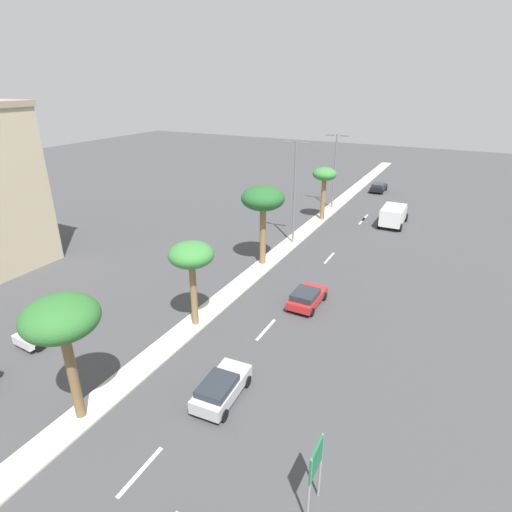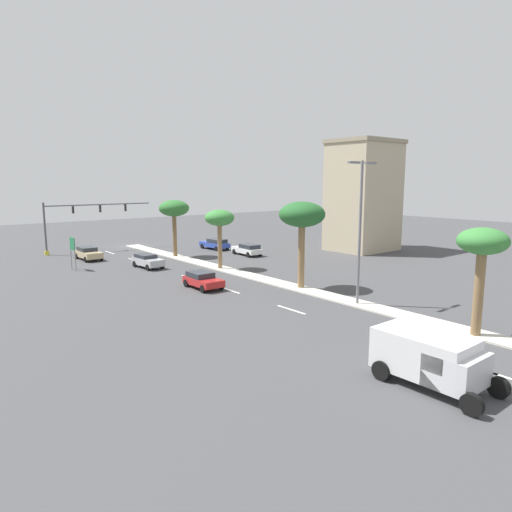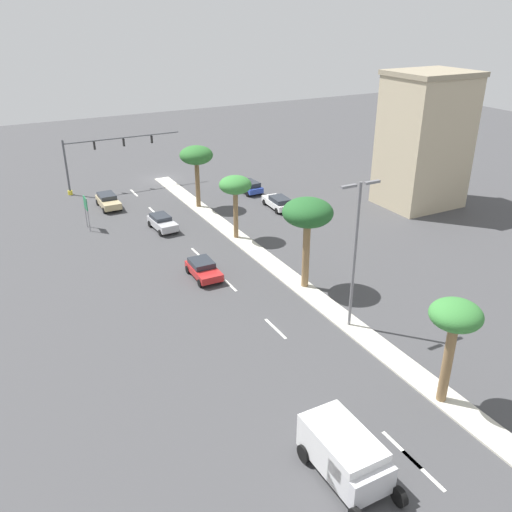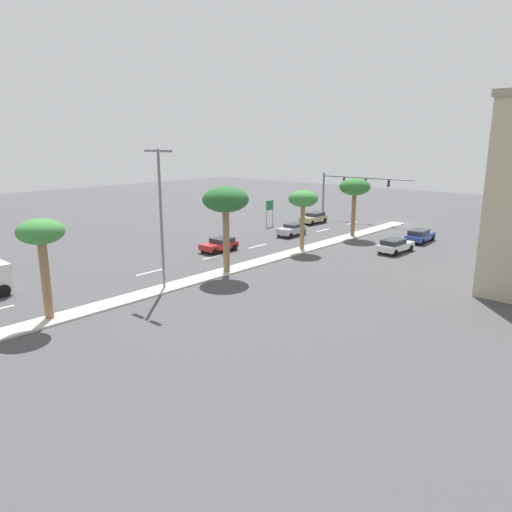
{
  "view_description": "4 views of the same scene",
  "coord_description": "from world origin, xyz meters",
  "px_view_note": "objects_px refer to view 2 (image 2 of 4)",
  "views": [
    {
      "loc": [
        15.06,
        1.98,
        15.6
      ],
      "look_at": [
        2.13,
        27.13,
        3.54
      ],
      "focal_mm": 29.03,
      "sensor_mm": 36.0,
      "label": 1
    },
    {
      "loc": [
        26.0,
        59.61,
        8.86
      ],
      "look_at": [
        3.89,
        32.28,
        3.08
      ],
      "focal_mm": 31.87,
      "sensor_mm": 36.0,
      "label": 2
    },
    {
      "loc": [
        20.72,
        64.33,
        20.09
      ],
      "look_at": [
        3.13,
        31.4,
        2.71
      ],
      "focal_mm": 37.97,
      "sensor_mm": 36.0,
      "label": 3
    },
    {
      "loc": [
        -27.63,
        60.18,
        10.77
      ],
      "look_at": [
        -3.84,
        33.41,
        2.1
      ],
      "focal_mm": 33.17,
      "sensor_mm": 36.0,
      "label": 4
    }
  ],
  "objects_px": {
    "palm_tree_center": "(220,220)",
    "box_truck": "(432,358)",
    "sedan_blue_left": "(215,244)",
    "palm_tree_front": "(482,247)",
    "sedan_silver_near": "(148,261)",
    "traffic_signal_gantry": "(74,220)",
    "palm_tree_far": "(302,216)",
    "sedan_white_outboard": "(248,249)",
    "sedan_red_rear": "(203,280)",
    "commercial_building": "(363,196)",
    "palm_tree_outboard": "(174,209)",
    "sedan_tan_leading": "(88,253)",
    "directional_road_sign": "(72,247)",
    "street_lamp_rear": "(360,222)"
  },
  "relations": [
    {
      "from": "sedan_blue_left",
      "to": "sedan_silver_near",
      "type": "distance_m",
      "value": 14.32
    },
    {
      "from": "palm_tree_far",
      "to": "directional_road_sign",
      "type": "bearing_deg",
      "value": -58.82
    },
    {
      "from": "sedan_white_outboard",
      "to": "sedan_red_rear",
      "type": "relative_size",
      "value": 1.16
    },
    {
      "from": "directional_road_sign",
      "to": "box_truck",
      "type": "distance_m",
      "value": 37.18
    },
    {
      "from": "sedan_silver_near",
      "to": "sedan_tan_leading",
      "type": "height_order",
      "value": "sedan_tan_leading"
    },
    {
      "from": "palm_tree_center",
      "to": "sedan_tan_leading",
      "type": "relative_size",
      "value": 1.4
    },
    {
      "from": "palm_tree_outboard",
      "to": "box_truck",
      "type": "relative_size",
      "value": 1.26
    },
    {
      "from": "sedan_blue_left",
      "to": "palm_tree_front",
      "type": "bearing_deg",
      "value": 78.81
    },
    {
      "from": "sedan_blue_left",
      "to": "sedan_white_outboard",
      "type": "height_order",
      "value": "sedan_blue_left"
    },
    {
      "from": "directional_road_sign",
      "to": "sedan_red_rear",
      "type": "bearing_deg",
      "value": 111.69
    },
    {
      "from": "street_lamp_rear",
      "to": "sedan_silver_near",
      "type": "bearing_deg",
      "value": -76.62
    },
    {
      "from": "sedan_silver_near",
      "to": "directional_road_sign",
      "type": "bearing_deg",
      "value": -29.03
    },
    {
      "from": "traffic_signal_gantry",
      "to": "palm_tree_outboard",
      "type": "height_order",
      "value": "palm_tree_outboard"
    },
    {
      "from": "commercial_building",
      "to": "palm_tree_front",
      "type": "xyz_separation_m",
      "value": [
        22.14,
        25.55,
        -1.83
      ]
    },
    {
      "from": "sedan_silver_near",
      "to": "box_truck",
      "type": "bearing_deg",
      "value": 85.37
    },
    {
      "from": "sedan_red_rear",
      "to": "sedan_silver_near",
      "type": "bearing_deg",
      "value": -92.39
    },
    {
      "from": "street_lamp_rear",
      "to": "sedan_blue_left",
      "type": "distance_m",
      "value": 30.72
    },
    {
      "from": "palm_tree_outboard",
      "to": "palm_tree_front",
      "type": "distance_m",
      "value": 35.89
    },
    {
      "from": "sedan_silver_near",
      "to": "palm_tree_center",
      "type": "bearing_deg",
      "value": 135.14
    },
    {
      "from": "sedan_blue_left",
      "to": "box_truck",
      "type": "height_order",
      "value": "box_truck"
    },
    {
      "from": "palm_tree_center",
      "to": "street_lamp_rear",
      "type": "relative_size",
      "value": 0.59
    },
    {
      "from": "palm_tree_front",
      "to": "sedan_blue_left",
      "type": "height_order",
      "value": "palm_tree_front"
    },
    {
      "from": "palm_tree_far",
      "to": "palm_tree_front",
      "type": "xyz_separation_m",
      "value": [
        0.6,
        14.92,
        -0.8
      ]
    },
    {
      "from": "sedan_white_outboard",
      "to": "box_truck",
      "type": "height_order",
      "value": "box_truck"
    },
    {
      "from": "sedan_blue_left",
      "to": "sedan_white_outboard",
      "type": "relative_size",
      "value": 1.02
    },
    {
      "from": "commercial_building",
      "to": "traffic_signal_gantry",
      "type": "bearing_deg",
      "value": -35.67
    },
    {
      "from": "commercial_building",
      "to": "sedan_tan_leading",
      "type": "xyz_separation_m",
      "value": [
        30.46,
        -14.92,
        -6.3
      ]
    },
    {
      "from": "street_lamp_rear",
      "to": "sedan_tan_leading",
      "type": "relative_size",
      "value": 2.39
    },
    {
      "from": "traffic_signal_gantry",
      "to": "palm_tree_far",
      "type": "xyz_separation_m",
      "value": [
        -8.23,
        32.0,
        1.93
      ]
    },
    {
      "from": "palm_tree_center",
      "to": "sedan_silver_near",
      "type": "relative_size",
      "value": 1.48
    },
    {
      "from": "palm_tree_center",
      "to": "box_truck",
      "type": "xyz_separation_m",
      "value": [
        8.12,
        28.05,
        -3.8
      ]
    },
    {
      "from": "sedan_white_outboard",
      "to": "traffic_signal_gantry",
      "type": "bearing_deg",
      "value": -45.12
    },
    {
      "from": "palm_tree_far",
      "to": "palm_tree_front",
      "type": "distance_m",
      "value": 14.96
    },
    {
      "from": "palm_tree_center",
      "to": "sedan_blue_left",
      "type": "bearing_deg",
      "value": -121.87
    },
    {
      "from": "palm_tree_center",
      "to": "palm_tree_front",
      "type": "distance_m",
      "value": 26.21
    },
    {
      "from": "commercial_building",
      "to": "palm_tree_far",
      "type": "distance_m",
      "value": 24.04
    },
    {
      "from": "sedan_white_outboard",
      "to": "palm_tree_front",
      "type": "bearing_deg",
      "value": 76.06
    },
    {
      "from": "traffic_signal_gantry",
      "to": "sedan_blue_left",
      "type": "height_order",
      "value": "traffic_signal_gantry"
    },
    {
      "from": "sedan_white_outboard",
      "to": "sedan_red_rear",
      "type": "xyz_separation_m",
      "value": [
        13.51,
        11.18,
        -0.03
      ]
    },
    {
      "from": "traffic_signal_gantry",
      "to": "box_truck",
      "type": "xyz_separation_m",
      "value": [
        0.32,
        48.76,
        -2.83
      ]
    },
    {
      "from": "commercial_building",
      "to": "box_truck",
      "type": "distance_m",
      "value": 41.1
    },
    {
      "from": "palm_tree_center",
      "to": "box_truck",
      "type": "height_order",
      "value": "palm_tree_center"
    },
    {
      "from": "traffic_signal_gantry",
      "to": "sedan_tan_leading",
      "type": "bearing_deg",
      "value": 83.94
    },
    {
      "from": "directional_road_sign",
      "to": "sedan_blue_left",
      "type": "bearing_deg",
      "value": -171.35
    },
    {
      "from": "palm_tree_center",
      "to": "sedan_silver_near",
      "type": "distance_m",
      "value": 8.78
    },
    {
      "from": "commercial_building",
      "to": "palm_tree_outboard",
      "type": "distance_m",
      "value": 24.15
    },
    {
      "from": "commercial_building",
      "to": "sedan_blue_left",
      "type": "bearing_deg",
      "value": -40.58
    },
    {
      "from": "traffic_signal_gantry",
      "to": "palm_tree_front",
      "type": "height_order",
      "value": "traffic_signal_gantry"
    },
    {
      "from": "palm_tree_center",
      "to": "sedan_blue_left",
      "type": "relative_size",
      "value": 1.3
    },
    {
      "from": "palm_tree_front",
      "to": "sedan_blue_left",
      "type": "xyz_separation_m",
      "value": [
        -7.53,
        -38.06,
        -4.49
      ]
    }
  ]
}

